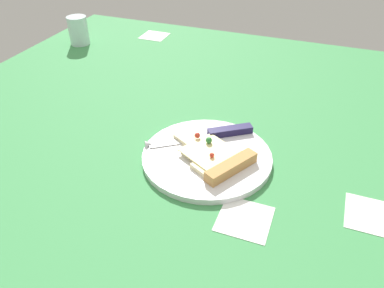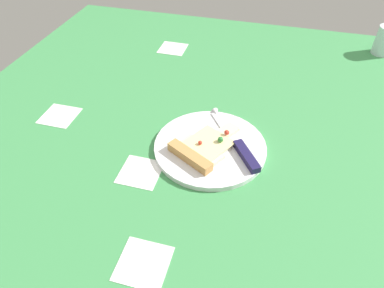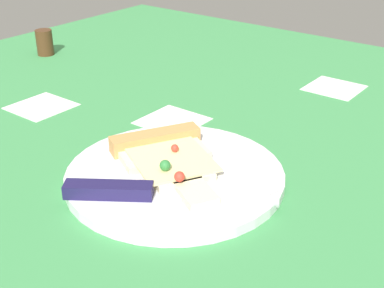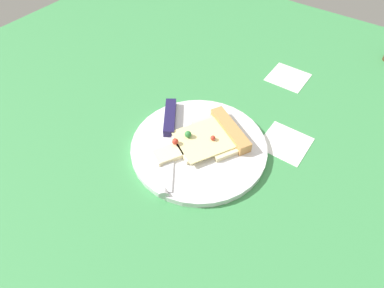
% 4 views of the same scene
% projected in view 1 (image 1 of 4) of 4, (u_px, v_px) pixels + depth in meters
% --- Properties ---
extents(ground_plane, '(1.48, 1.48, 0.03)m').
position_uv_depth(ground_plane, '(200.00, 158.00, 0.82)').
color(ground_plane, '#3D8C4C').
rests_on(ground_plane, ground).
extents(plate, '(0.27, 0.27, 0.01)m').
position_uv_depth(plate, '(207.00, 157.00, 0.79)').
color(plate, silver).
rests_on(plate, ground_plane).
extents(pizza_slice, '(0.15, 0.19, 0.03)m').
position_uv_depth(pizza_slice, '(216.00, 157.00, 0.76)').
color(pizza_slice, beige).
rests_on(pizza_slice, plate).
extents(knife, '(0.15, 0.21, 0.02)m').
position_uv_depth(knife, '(210.00, 134.00, 0.83)').
color(knife, silver).
rests_on(knife, plate).
extents(drinking_glass, '(0.07, 0.07, 0.09)m').
position_uv_depth(drinking_glass, '(78.00, 30.00, 1.29)').
color(drinking_glass, silver).
rests_on(drinking_glass, ground_plane).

